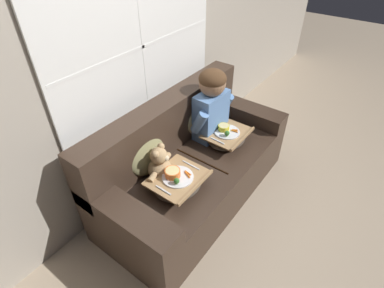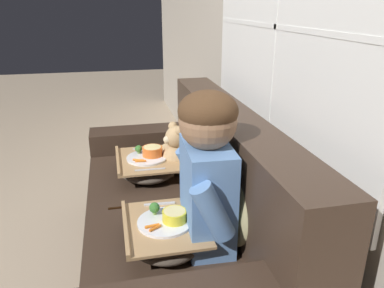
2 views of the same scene
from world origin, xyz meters
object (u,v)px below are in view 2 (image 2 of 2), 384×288
(throw_pillow_behind_teddy, at_px, (199,140))
(lap_tray_teddy, at_px, (147,166))
(lap_tray_child, at_px, (165,233))
(child_figure, at_px, (207,163))
(teddy_bear, at_px, (176,153))
(couch, at_px, (183,221))
(throw_pillow_behind_child, at_px, (238,196))

(throw_pillow_behind_teddy, bearing_deg, lap_tray_teddy, -90.20)
(throw_pillow_behind_teddy, distance_m, lap_tray_child, 0.80)
(child_figure, height_order, lap_tray_teddy, child_figure)
(lap_tray_child, bearing_deg, teddy_bear, 166.09)
(throw_pillow_behind_teddy, height_order, child_figure, child_figure)
(couch, height_order, teddy_bear, couch)
(teddy_bear, distance_m, lap_tray_child, 0.74)
(throw_pillow_behind_child, xyz_separation_m, lap_tray_child, (-0.00, -0.32, -0.14))
(couch, relative_size, child_figure, 2.80)
(child_figure, height_order, lap_tray_child, child_figure)
(throw_pillow_behind_teddy, bearing_deg, lap_tray_child, -24.11)
(couch, height_order, child_figure, child_figure)
(throw_pillow_behind_child, height_order, teddy_bear, throw_pillow_behind_child)
(couch, xyz_separation_m, lap_tray_teddy, (-0.36, -0.15, 0.18))
(couch, relative_size, throw_pillow_behind_child, 4.26)
(throw_pillow_behind_child, relative_size, lap_tray_child, 1.07)
(couch, xyz_separation_m, teddy_bear, (-0.36, 0.03, 0.25))
(couch, bearing_deg, lap_tray_child, -22.15)
(couch, relative_size, lap_tray_child, 4.57)
(lap_tray_teddy, bearing_deg, child_figure, 14.06)
(lap_tray_child, distance_m, lap_tray_teddy, 0.72)
(child_figure, bearing_deg, lap_tray_child, -90.07)
(child_figure, relative_size, lap_tray_teddy, 1.57)
(teddy_bear, xyz_separation_m, lap_tray_child, (0.72, -0.18, -0.07))
(child_figure, xyz_separation_m, lap_tray_teddy, (-0.72, -0.18, -0.31))
(child_figure, xyz_separation_m, teddy_bear, (-0.72, -0.00, -0.23))
(lap_tray_child, bearing_deg, lap_tray_teddy, 179.97)
(lap_tray_teddy, bearing_deg, throw_pillow_behind_teddy, 89.80)
(couch, distance_m, lap_tray_child, 0.43)
(lap_tray_child, bearing_deg, throw_pillow_behind_child, 89.95)
(throw_pillow_behind_teddy, height_order, teddy_bear, throw_pillow_behind_teddy)
(throw_pillow_behind_teddy, distance_m, child_figure, 0.75)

